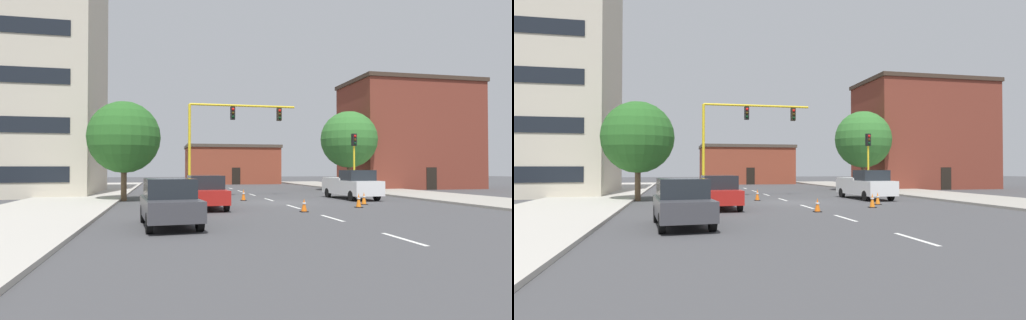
% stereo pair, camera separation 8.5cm
% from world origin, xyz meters
% --- Properties ---
extents(ground_plane, '(160.00, 160.00, 0.00)m').
position_xyz_m(ground_plane, '(0.00, 0.00, 0.00)').
color(ground_plane, '#424244').
extents(sidewalk_left, '(6.00, 56.00, 0.14)m').
position_xyz_m(sidewalk_left, '(-12.66, 8.00, 0.07)').
color(sidewalk_left, '#B2ADA3').
rests_on(sidewalk_left, ground_plane).
extents(sidewalk_right, '(6.00, 56.00, 0.14)m').
position_xyz_m(sidewalk_right, '(12.66, 8.00, 0.07)').
color(sidewalk_right, '#9E998E').
rests_on(sidewalk_right, ground_plane).
extents(lane_stripe_seg_0, '(0.16, 2.40, 0.01)m').
position_xyz_m(lane_stripe_seg_0, '(0.00, -14.00, 0.00)').
color(lane_stripe_seg_0, silver).
rests_on(lane_stripe_seg_0, ground_plane).
extents(lane_stripe_seg_1, '(0.16, 2.40, 0.01)m').
position_xyz_m(lane_stripe_seg_1, '(0.00, -8.50, 0.00)').
color(lane_stripe_seg_1, silver).
rests_on(lane_stripe_seg_1, ground_plane).
extents(lane_stripe_seg_2, '(0.16, 2.40, 0.01)m').
position_xyz_m(lane_stripe_seg_2, '(0.00, -3.00, 0.00)').
color(lane_stripe_seg_2, silver).
rests_on(lane_stripe_seg_2, ground_plane).
extents(lane_stripe_seg_3, '(0.16, 2.40, 0.01)m').
position_xyz_m(lane_stripe_seg_3, '(0.00, 2.50, 0.00)').
color(lane_stripe_seg_3, silver).
rests_on(lane_stripe_seg_3, ground_plane).
extents(lane_stripe_seg_4, '(0.16, 2.40, 0.01)m').
position_xyz_m(lane_stripe_seg_4, '(0.00, 8.00, 0.00)').
color(lane_stripe_seg_4, silver).
rests_on(lane_stripe_seg_4, ground_plane).
extents(lane_stripe_seg_5, '(0.16, 2.40, 0.01)m').
position_xyz_m(lane_stripe_seg_5, '(0.00, 13.50, 0.00)').
color(lane_stripe_seg_5, silver).
rests_on(lane_stripe_seg_5, ground_plane).
extents(lane_stripe_seg_6, '(0.16, 2.40, 0.01)m').
position_xyz_m(lane_stripe_seg_6, '(0.00, 19.00, 0.00)').
color(lane_stripe_seg_6, silver).
rests_on(lane_stripe_seg_6, ground_plane).
extents(building_tall_left, '(13.03, 11.62, 23.96)m').
position_xyz_m(building_tall_left, '(-18.44, 11.68, 11.99)').
color(building_tall_left, beige).
rests_on(building_tall_left, ground_plane).
extents(building_brick_center, '(12.56, 8.75, 5.26)m').
position_xyz_m(building_brick_center, '(2.39, 33.83, 2.64)').
color(building_brick_center, brown).
rests_on(building_brick_center, ground_plane).
extents(building_row_right, '(13.31, 8.35, 11.34)m').
position_xyz_m(building_row_right, '(18.78, 15.89, 5.68)').
color(building_row_right, brown).
rests_on(building_row_right, ground_plane).
extents(traffic_signal_gantry, '(8.78, 1.20, 6.83)m').
position_xyz_m(traffic_signal_gantry, '(-4.01, 5.63, 2.23)').
color(traffic_signal_gantry, yellow).
rests_on(traffic_signal_gantry, ground_plane).
extents(traffic_light_pole_right, '(0.32, 0.47, 4.80)m').
position_xyz_m(traffic_light_pole_right, '(7.53, 5.30, 3.53)').
color(traffic_light_pole_right, yellow).
rests_on(traffic_light_pole_right, ground_plane).
extents(tree_left_near, '(4.63, 4.63, 6.44)m').
position_xyz_m(tree_left_near, '(-9.45, 3.23, 4.11)').
color(tree_left_near, brown).
rests_on(tree_left_near, ground_plane).
extents(tree_right_mid, '(5.27, 5.27, 7.44)m').
position_xyz_m(tree_right_mid, '(10.01, 11.70, 4.80)').
color(tree_right_mid, brown).
rests_on(tree_right_mid, ground_plane).
extents(pickup_truck_white, '(2.20, 5.47, 1.99)m').
position_xyz_m(pickup_truck_white, '(5.68, 1.81, 0.97)').
color(pickup_truck_white, white).
rests_on(pickup_truck_white, ground_plane).
extents(sedan_red_near_left, '(1.99, 4.56, 1.74)m').
position_xyz_m(sedan_red_near_left, '(-4.83, -3.21, 0.89)').
color(sedan_red_near_left, '#B21E19').
rests_on(sedan_red_near_left, ground_plane).
extents(sedan_dark_gray_mid_left, '(2.28, 4.66, 1.74)m').
position_xyz_m(sedan_dark_gray_mid_left, '(-6.78, -9.66, 0.89)').
color(sedan_dark_gray_mid_left, '#3D3D42').
rests_on(sedan_dark_gray_mid_left, ground_plane).
extents(traffic_cone_roadside_a, '(0.36, 0.36, 0.75)m').
position_xyz_m(traffic_cone_roadside_a, '(-1.83, 2.03, 0.37)').
color(traffic_cone_roadside_a, black).
rests_on(traffic_cone_roadside_a, ground_plane).
extents(traffic_cone_roadside_b, '(0.36, 0.36, 0.73)m').
position_xyz_m(traffic_cone_roadside_b, '(4.43, -2.55, 0.36)').
color(traffic_cone_roadside_b, black).
rests_on(traffic_cone_roadside_b, ground_plane).
extents(traffic_cone_roadside_c, '(0.36, 0.36, 0.66)m').
position_xyz_m(traffic_cone_roadside_c, '(-0.33, -5.80, 0.33)').
color(traffic_cone_roadside_c, black).
rests_on(traffic_cone_roadside_c, ground_plane).
extents(traffic_cone_roadside_d, '(0.36, 0.36, 0.78)m').
position_xyz_m(traffic_cone_roadside_d, '(3.28, -4.23, 0.39)').
color(traffic_cone_roadside_d, black).
rests_on(traffic_cone_roadside_d, ground_plane).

